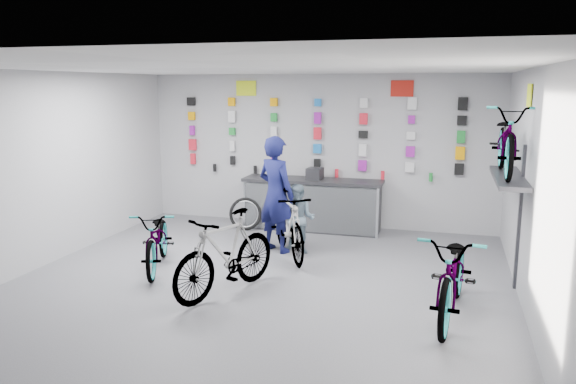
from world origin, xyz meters
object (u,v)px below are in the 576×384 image
(bike_right, at_px, (454,274))
(bike_service, at_px, (289,224))
(counter, at_px, (312,205))
(clerk, at_px, (276,194))
(customer, at_px, (299,219))
(bike_center, at_px, (226,253))
(bike_left, at_px, (158,239))

(bike_right, bearing_deg, bike_service, 151.48)
(counter, distance_m, bike_service, 1.85)
(bike_service, bearing_deg, clerk, 108.31)
(counter, height_order, bike_right, bike_right)
(bike_right, height_order, bike_service, bike_right)
(bike_service, relative_size, customer, 1.57)
(bike_center, bearing_deg, bike_service, 100.57)
(bike_left, distance_m, bike_center, 1.55)
(bike_center, distance_m, bike_right, 2.95)
(bike_center, height_order, customer, customer)
(counter, distance_m, clerk, 1.66)
(bike_center, height_order, clerk, clerk)
(bike_left, bearing_deg, bike_center, -46.70)
(bike_center, relative_size, clerk, 0.95)
(bike_right, bearing_deg, customer, 146.57)
(bike_left, relative_size, bike_right, 0.86)
(bike_left, distance_m, customer, 2.33)
(counter, bearing_deg, bike_left, -119.63)
(counter, xyz_separation_m, clerk, (-0.25, -1.56, 0.50))
(counter, xyz_separation_m, bike_right, (2.65, -3.64, 0.07))
(clerk, bearing_deg, bike_right, 169.60)
(bike_right, distance_m, customer, 3.25)
(bike_right, xyz_separation_m, clerk, (-2.90, 2.07, 0.43))
(counter, distance_m, customer, 1.58)
(counter, height_order, bike_left, counter)
(bike_right, bearing_deg, counter, 132.26)
(bike_service, bearing_deg, counter, 62.37)
(counter, xyz_separation_m, bike_center, (-0.30, -3.66, 0.08))
(bike_center, bearing_deg, clerk, 110.39)
(bike_service, height_order, clerk, clerk)
(bike_left, bearing_deg, counter, 39.65)
(bike_service, xyz_separation_m, clerk, (-0.31, 0.28, 0.43))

